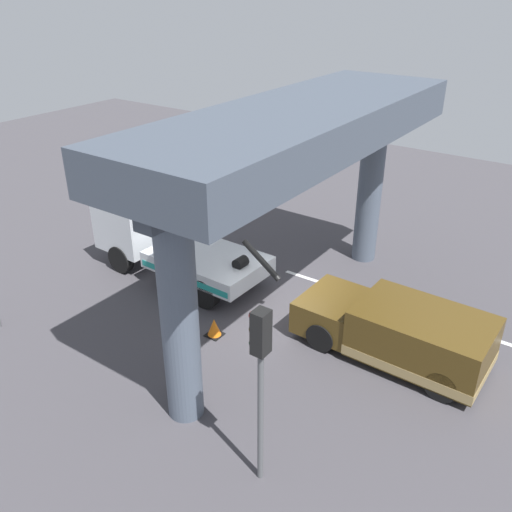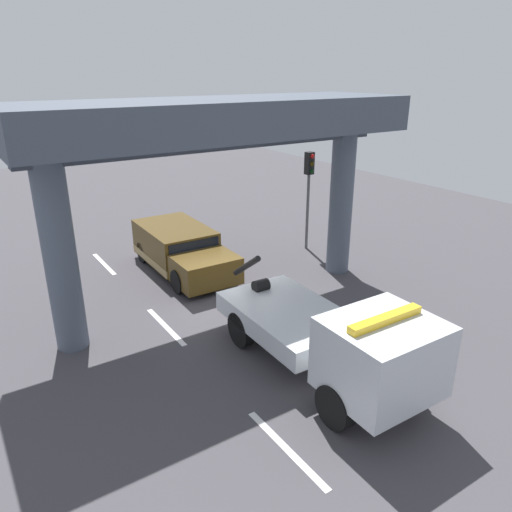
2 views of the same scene
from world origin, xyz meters
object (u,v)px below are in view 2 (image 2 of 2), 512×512
Objects in this scene: traffic_light_near at (309,179)px; towed_van_green at (181,250)px; tow_truck_white at (337,339)px; traffic_cone_orange at (303,294)px.

towed_van_green is at bearing -98.32° from traffic_light_near.
traffic_light_near is (-7.83, 5.50, 1.80)m from tow_truck_white.
towed_van_green is 9.50× the size of traffic_cone_orange.
tow_truck_white is 9.73m from traffic_light_near.
towed_van_green reaches higher than traffic_cone_orange.
traffic_light_near reaches higher than tow_truck_white.
traffic_cone_orange is at bearing -40.49° from traffic_light_near.
traffic_light_near is (0.80, 5.48, 2.22)m from towed_van_green.
towed_van_green is (-8.63, 0.02, -0.42)m from tow_truck_white.
tow_truck_white reaches higher than towed_van_green.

